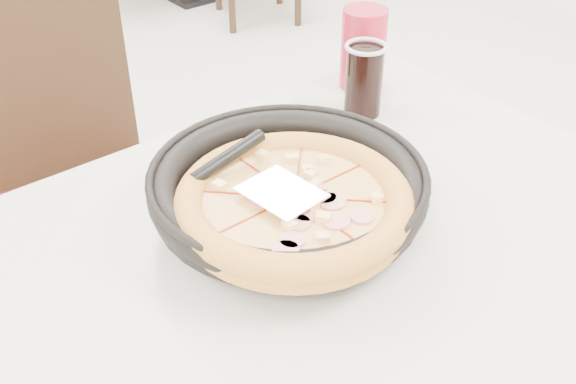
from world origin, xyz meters
TOP-DOWN VIEW (x-y plane):
  - chair_far at (0.17, 0.23)m, footprint 0.45×0.45m
  - trivet at (0.25, -0.39)m, footprint 0.12×0.12m
  - pizza_pan at (0.27, -0.36)m, footprint 0.42×0.42m
  - pizza at (0.24, -0.41)m, footprint 0.34×0.34m
  - pizza_server at (0.22, -0.40)m, footprint 0.09×0.11m
  - cola_glass at (0.59, -0.19)m, footprint 0.07×0.07m
  - red_cup at (0.67, -0.10)m, footprint 0.10×0.10m

SIDE VIEW (x-z plane):
  - chair_far at x=0.17m, z-range 0.00..0.95m
  - trivet at x=0.25m, z-range 0.75..0.79m
  - pizza_pan at x=0.27m, z-range 0.79..0.80m
  - pizza at x=0.24m, z-range 0.80..0.82m
  - cola_glass at x=0.59m, z-range 0.75..0.88m
  - red_cup at x=0.67m, z-range 0.75..0.91m
  - pizza_server at x=0.22m, z-range 0.84..0.84m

